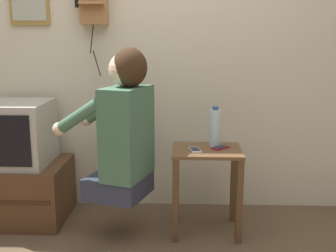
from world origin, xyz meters
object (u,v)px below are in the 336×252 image
object	(u,v)px
person	(123,128)
television	(16,133)
water_bottle	(215,127)
cell_phone_spare	(220,148)
cell_phone_held	(195,150)

from	to	relation	value
person	television	xyz separation A→B (m)	(-0.81, 0.28, -0.10)
person	water_bottle	world-z (taller)	person
person	water_bottle	distance (m)	0.63
cell_phone_spare	water_bottle	distance (m)	0.14
television	cell_phone_held	distance (m)	1.29
cell_phone_spare	television	bearing A→B (deg)	-138.51
cell_phone_spare	water_bottle	bearing A→B (deg)	164.47
cell_phone_held	water_bottle	xyz separation A→B (m)	(0.14, 0.13, 0.12)
cell_phone_held	cell_phone_spare	distance (m)	0.19
cell_phone_held	water_bottle	size ratio (longest dim) A/B	0.49
cell_phone_held	cell_phone_spare	world-z (taller)	same
television	cell_phone_held	world-z (taller)	television
television	water_bottle	bearing A→B (deg)	-3.19
person	cell_phone_spare	world-z (taller)	person
television	cell_phone_spare	bearing A→B (deg)	-5.77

